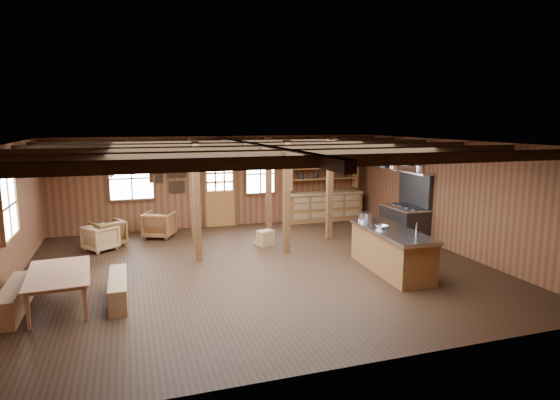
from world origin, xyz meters
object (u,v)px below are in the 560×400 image
at_px(kitchen_island, 391,250).
at_px(armchair_c, 101,238).
at_px(armchair_b, 159,225).
at_px(dining_table, 62,289).
at_px(commercial_range, 406,216).
at_px(armchair_a, 108,233).

bearing_deg(kitchen_island, armchair_c, 151.23).
bearing_deg(armchair_b, armchair_c, 56.18).
bearing_deg(dining_table, kitchen_island, -94.71).
bearing_deg(armchair_b, commercial_range, -173.53).
bearing_deg(commercial_range, kitchen_island, -128.40).
height_order(dining_table, armchair_b, armchair_b).
xyz_separation_m(commercial_range, dining_table, (-8.55, -2.41, -0.30)).
distance_m(dining_table, armchair_a, 4.11).
xyz_separation_m(kitchen_island, armchair_b, (-4.61, 4.67, -0.11)).
height_order(armchair_a, armchair_c, armchair_a).
relative_size(dining_table, armchair_c, 2.57).
distance_m(kitchen_island, armchair_a, 7.25).
distance_m(dining_table, armchair_c, 3.73).
distance_m(armchair_a, armchair_c, 0.40).
distance_m(kitchen_island, armchair_c, 7.19).
distance_m(commercial_range, armchair_b, 6.94).
height_order(kitchen_island, commercial_range, commercial_range).
relative_size(commercial_range, armchair_b, 2.36).
bearing_deg(dining_table, armchair_b, -27.40).
xyz_separation_m(commercial_range, armchair_c, (-8.08, 1.29, -0.29)).
bearing_deg(armchair_b, dining_table, 91.79).
relative_size(dining_table, armchair_a, 2.41).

